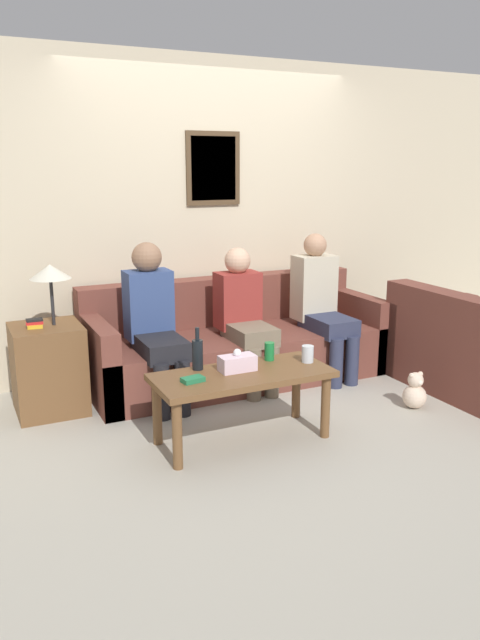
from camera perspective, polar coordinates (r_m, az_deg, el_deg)
ground_plane at (r=4.80m, az=2.29°, el=-7.11°), size 16.00×16.00×0.00m
wall_back at (r=5.40m, az=-2.60°, el=9.46°), size 9.00×0.08×2.60m
couch_main at (r=5.17m, az=-0.43°, el=-2.30°), size 2.44×0.89×0.80m
coffee_table at (r=3.96m, az=0.22°, el=-5.76°), size 1.14×0.49×0.46m
side_table_with_lamp at (r=4.65m, az=-17.09°, el=-3.85°), size 0.48×0.48×1.07m
wine_bottle at (r=3.97m, az=-3.90°, el=-3.09°), size 0.07×0.07×0.28m
drinking_glass at (r=4.15m, az=6.20°, el=-3.10°), size 0.08×0.08×0.11m
book_stack at (r=3.78m, az=-4.34°, el=-5.45°), size 0.14×0.10×0.03m
soda_can at (r=4.17m, az=2.70°, el=-2.88°), size 0.07×0.07×0.12m
tissue_box at (r=3.95m, az=-0.25°, el=-3.93°), size 0.23×0.12×0.14m
person_left at (r=4.62m, az=-7.87°, el=0.10°), size 0.34×0.66×1.18m
person_middle at (r=4.90m, az=0.38°, el=0.58°), size 0.34×0.61×1.10m
person_right at (r=5.23m, az=7.46°, el=1.65°), size 0.34×0.64×1.18m
teddy_bear at (r=4.75m, az=15.69°, el=-6.40°), size 0.17×0.17×0.27m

